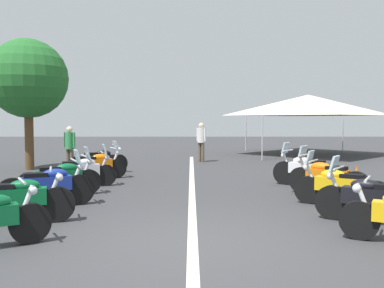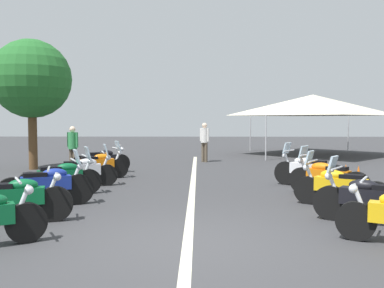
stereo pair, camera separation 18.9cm
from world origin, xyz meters
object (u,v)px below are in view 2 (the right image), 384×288
Objects in this scene: motorcycle_right_row_1 at (372,199)px; roadside_tree_0 at (32,79)px; bystander_1 at (73,145)px; event_tent at (313,105)px; motorcycle_left_row_5 at (97,165)px; motorcycle_left_row_1 at (14,199)px; motorcycle_right_row_2 at (339,186)px; motorcycle_left_row_2 at (47,185)px; motorcycle_left_row_6 at (101,160)px; motorcycle_left_row_3 at (61,177)px; bystander_2 at (205,139)px; traffic_cone_0 at (346,175)px; traffic_cone_1 at (358,177)px; motorcycle_left_row_4 at (82,170)px; motorcycle_right_row_3 at (327,177)px; motorcycle_right_row_4 at (308,170)px.

roadside_tree_0 is at bearing -7.26° from motorcycle_right_row_1.
event_tent reaches higher than bystander_1.
motorcycle_left_row_5 is 13.23m from event_tent.
motorcycle_right_row_2 reaches higher than motorcycle_left_row_1.
motorcycle_left_row_2 is at bearing -117.95° from motorcycle_left_row_5.
motorcycle_right_row_2 is 13.90m from event_tent.
event_tent is at bearing 10.70° from motorcycle_left_row_6.
roadside_tree_0 is at bearing 91.71° from motorcycle_left_row_1.
motorcycle_left_row_3 reaches higher than motorcycle_left_row_6.
bystander_1 is (6.29, 7.65, 0.50)m from motorcycle_right_row_2.
motorcycle_right_row_1 is 1.08× the size of bystander_2.
traffic_cone_0 is (-2.54, -7.63, -0.17)m from motorcycle_left_row_6.
motorcycle_left_row_6 is 8.53m from motorcycle_right_row_2.
motorcycle_left_row_6 is at bearing -112.36° from roadside_tree_0.
motorcycle_right_row_1 is (-0.00, -6.43, 0.01)m from motorcycle_left_row_1.
event_tent reaches higher than traffic_cone_1.
motorcycle_left_row_1 is 5.75m from motorcycle_left_row_5.
motorcycle_left_row_2 reaches higher than traffic_cone_0.
motorcycle_left_row_6 is at bearing 69.54° from traffic_cone_1.
motorcycle_right_row_1 reaches higher than motorcycle_left_row_6.
motorcycle_left_row_3 is 1.15× the size of bystander_1.
bystander_1 is (3.60, 1.33, 0.50)m from motorcycle_left_row_4.
motorcycle_left_row_3 is 7.97m from traffic_cone_1.
bystander_1 is at bearing 69.90° from traffic_cone_0.
traffic_cone_0 is 7.74m from bystander_2.
bystander_1 reaches higher than traffic_cone_1.
traffic_cone_1 is (2.72, -7.72, -0.19)m from motorcycle_left_row_2.
event_tent is at bearing 153.89° from bystander_1.
motorcycle_right_row_1 is 3.05× the size of traffic_cone_0.
motorcycle_right_row_2 is at bearing 124.37° from motorcycle_right_row_3.
motorcycle_left_row_6 is 1.09× the size of bystander_2.
motorcycle_left_row_3 is 1.00× the size of motorcycle_left_row_6.
bystander_2 reaches higher than motorcycle_left_row_1.
motorcycle_left_row_1 is at bearing 39.45° from bystander_1.
traffic_cone_1 is at bearing 10.87° from motorcycle_left_row_1.
motorcycle_left_row_3 reaches higher than motorcycle_left_row_1.
motorcycle_right_row_2 is 2.94× the size of traffic_cone_0.
motorcycle_right_row_3 reaches higher than traffic_cone_0.
motorcycle_left_row_1 is at bearing -160.63° from roadside_tree_0.
motorcycle_right_row_1 is 1.07× the size of motorcycle_right_row_4.
motorcycle_left_row_2 is at bearing -107.33° from motorcycle_left_row_4.
traffic_cone_1 is at bearing -49.30° from motorcycle_left_row_6.
bystander_2 is at bearing 30.59° from motorcycle_left_row_5.
roadside_tree_0 is 13.99m from event_tent.
roadside_tree_0 reaches higher than motorcycle_right_row_4.
motorcycle_right_row_4 reaches higher than motorcycle_left_row_4.
motorcycle_left_row_5 is at bearing 69.41° from motorcycle_left_row_4.
bystander_1 reaches higher than motorcycle_right_row_3.
motorcycle_left_row_2 is 5.65m from motorcycle_left_row_6.
traffic_cone_1 is (-0.08, -1.37, -0.19)m from motorcycle_right_row_4.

